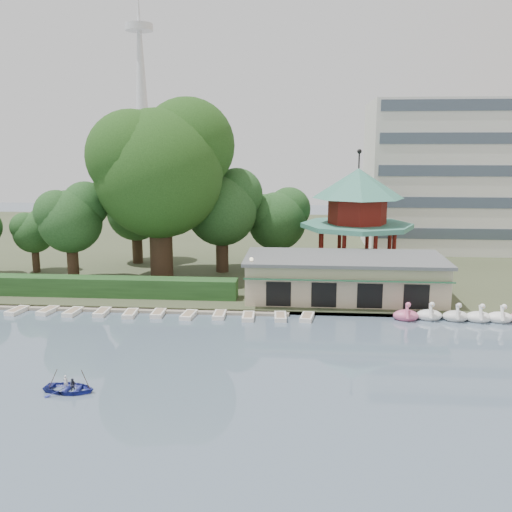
# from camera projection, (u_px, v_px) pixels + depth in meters

# --- Properties ---
(ground_plane) EXTENTS (220.00, 220.00, 0.00)m
(ground_plane) POSITION_uv_depth(u_px,v_px,m) (197.00, 397.00, 33.50)
(ground_plane) COLOR slate
(ground_plane) RESTS_ON ground
(shore) EXTENTS (220.00, 70.00, 0.40)m
(shore) POSITION_uv_depth(u_px,v_px,m) (261.00, 244.00, 84.32)
(shore) COLOR #424930
(shore) RESTS_ON ground
(embankment) EXTENTS (220.00, 0.60, 0.30)m
(embankment) POSITION_uv_depth(u_px,v_px,m) (233.00, 311.00, 50.39)
(embankment) COLOR gray
(embankment) RESTS_ON ground
(dock) EXTENTS (34.00, 1.60, 0.24)m
(dock) POSITION_uv_depth(u_px,v_px,m) (100.00, 308.00, 51.27)
(dock) COLOR gray
(dock) RESTS_ON ground
(boathouse) EXTENTS (18.60, 9.39, 3.90)m
(boathouse) POSITION_uv_depth(u_px,v_px,m) (344.00, 277.00, 53.73)
(boathouse) COLOR #BEAA8D
(boathouse) RESTS_ON shore
(pavilion) EXTENTS (12.40, 12.40, 13.50)m
(pavilion) POSITION_uv_depth(u_px,v_px,m) (357.00, 211.00, 62.40)
(pavilion) COLOR #BEAA8D
(pavilion) RESTS_ON shore
(office_building) EXTENTS (38.00, 18.00, 20.00)m
(office_building) POSITION_uv_depth(u_px,v_px,m) (501.00, 181.00, 76.93)
(office_building) COLOR silver
(office_building) RESTS_ON shore
(broadcast_tower) EXTENTS (8.00, 8.00, 96.00)m
(broadcast_tower) POSITION_uv_depth(u_px,v_px,m) (141.00, 78.00, 167.31)
(broadcast_tower) COLOR silver
(broadcast_tower) RESTS_ON ground
(hedge) EXTENTS (30.00, 2.00, 1.80)m
(hedge) POSITION_uv_depth(u_px,v_px,m) (81.00, 286.00, 54.51)
(hedge) COLOR #234B1F
(hedge) RESTS_ON shore
(lamp_post) EXTENTS (0.36, 0.36, 4.28)m
(lamp_post) POSITION_uv_depth(u_px,v_px,m) (251.00, 272.00, 51.32)
(lamp_post) COLOR black
(lamp_post) RESTS_ON shore
(big_tree) EXTENTS (14.83, 13.81, 19.19)m
(big_tree) POSITION_uv_depth(u_px,v_px,m) (161.00, 164.00, 59.40)
(big_tree) COLOR #3A281C
(big_tree) RESTS_ON shore
(small_trees) EXTENTS (40.00, 16.90, 11.67)m
(small_trees) POSITION_uv_depth(u_px,v_px,m) (155.00, 214.00, 64.33)
(small_trees) COLOR #3A281C
(small_trees) RESTS_ON shore
(swan_boats) EXTENTS (15.56, 2.12, 1.92)m
(swan_boats) POSITION_uv_depth(u_px,v_px,m) (488.00, 317.00, 47.87)
(swan_boats) COLOR #DF648F
(swan_boats) RESTS_ON ground
(moored_rowboats) EXTENTS (34.72, 2.70, 0.36)m
(moored_rowboats) POSITION_uv_depth(u_px,v_px,m) (116.00, 313.00, 49.75)
(moored_rowboats) COLOR white
(moored_rowboats) RESTS_ON ground
(rowboat_with_passengers) EXTENTS (4.58, 3.44, 2.01)m
(rowboat_with_passengers) POSITION_uv_depth(u_px,v_px,m) (69.00, 385.00, 34.17)
(rowboat_with_passengers) COLOR #2B3497
(rowboat_with_passengers) RESTS_ON ground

